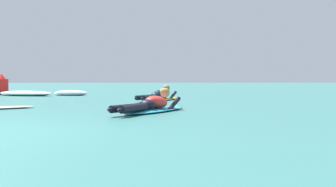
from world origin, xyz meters
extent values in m
plane|color=#387A75|center=(0.00, 10.00, 0.00)|extent=(120.00, 120.00, 0.00)
ellipsoid|color=#2DB2D1|center=(3.02, 3.35, 0.04)|extent=(1.65, 2.24, 0.07)
ellipsoid|color=#2DB2D1|center=(3.56, 4.28, 0.05)|extent=(0.29, 0.28, 0.06)
ellipsoid|color=red|center=(3.04, 3.39, 0.20)|extent=(0.69, 0.79, 0.35)
ellipsoid|color=black|center=(2.84, 3.05, 0.17)|extent=(0.43, 0.41, 0.20)
cylinder|color=black|center=(2.46, 2.56, 0.14)|extent=(0.64, 0.87, 0.14)
ellipsoid|color=black|center=(2.20, 2.16, 0.14)|extent=(0.20, 0.24, 0.08)
cylinder|color=black|center=(2.60, 2.47, 0.14)|extent=(0.55, 0.91, 0.14)
ellipsoid|color=black|center=(2.38, 2.05, 0.14)|extent=(0.20, 0.24, 0.08)
cylinder|color=black|center=(3.04, 3.83, 0.12)|extent=(0.39, 0.57, 0.35)
sphere|color=tan|center=(3.24, 4.17, 0.02)|extent=(0.09, 0.09, 0.09)
cylinder|color=black|center=(3.41, 3.59, 0.12)|extent=(0.39, 0.57, 0.35)
sphere|color=tan|center=(3.60, 3.91, 0.02)|extent=(0.09, 0.09, 0.09)
sphere|color=tan|center=(3.24, 3.74, 0.38)|extent=(0.21, 0.21, 0.21)
ellipsoid|color=#AD894C|center=(3.23, 3.72, 0.41)|extent=(0.29, 0.28, 0.16)
ellipsoid|color=yellow|center=(3.33, 7.76, 0.04)|extent=(1.50, 2.15, 0.07)
ellipsoid|color=yellow|center=(3.79, 8.66, 0.05)|extent=(0.28, 0.28, 0.06)
ellipsoid|color=black|center=(3.35, 7.81, 0.20)|extent=(0.69, 0.83, 0.35)
ellipsoid|color=black|center=(3.16, 7.44, 0.17)|extent=(0.43, 0.41, 0.20)
cylinder|color=black|center=(2.81, 6.94, 0.14)|extent=(0.58, 0.85, 0.14)
ellipsoid|color=black|center=(2.58, 6.55, 0.14)|extent=(0.19, 0.24, 0.08)
cylinder|color=black|center=(2.95, 6.87, 0.14)|extent=(0.49, 0.88, 0.14)
ellipsoid|color=black|center=(2.77, 6.45, 0.14)|extent=(0.19, 0.24, 0.08)
cylinder|color=black|center=(3.34, 8.26, 0.12)|extent=(0.35, 0.57, 0.34)
sphere|color=#8C6647|center=(3.52, 8.60, 0.02)|extent=(0.09, 0.09, 0.09)
cylinder|color=black|center=(3.72, 8.04, 0.12)|extent=(0.35, 0.57, 0.34)
sphere|color=#8C6647|center=(3.89, 8.37, 0.02)|extent=(0.09, 0.09, 0.09)
sphere|color=#8C6647|center=(3.54, 8.18, 0.38)|extent=(0.21, 0.21, 0.21)
ellipsoid|color=#AD894C|center=(3.53, 8.16, 0.41)|extent=(0.29, 0.28, 0.16)
ellipsoid|color=white|center=(-2.00, 11.67, 0.10)|extent=(2.61, 1.80, 0.21)
ellipsoid|color=white|center=(-1.38, 11.56, 0.07)|extent=(0.99, 0.87, 0.14)
ellipsoid|color=white|center=(-2.71, 11.86, 0.06)|extent=(0.97, 0.92, 0.11)
ellipsoid|color=white|center=(-0.20, 11.75, 0.11)|extent=(1.51, 0.87, 0.22)
ellipsoid|color=white|center=(0.17, 11.75, 0.08)|extent=(0.55, 0.35, 0.16)
ellipsoid|color=white|center=(-0.62, 11.80, 0.06)|extent=(0.54, 0.33, 0.12)
cylinder|color=red|center=(-3.42, 12.99, 0.34)|extent=(0.61, 0.61, 0.68)
cone|color=red|center=(-3.42, 12.99, 0.80)|extent=(0.43, 0.43, 0.24)
cylinder|color=black|center=(-3.42, 12.99, 0.06)|extent=(0.64, 0.64, 0.12)
camera|label=1|loc=(2.76, -5.07, 0.68)|focal=43.28mm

